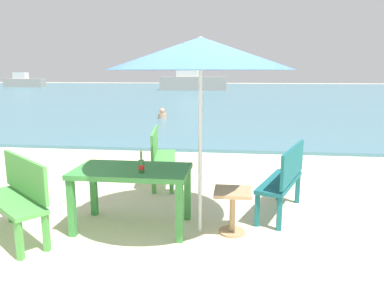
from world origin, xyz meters
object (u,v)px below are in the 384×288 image
Objects in this scene: picnic_table_green at (132,177)px; boat_fishing_trawler at (24,82)px; bench_green_left at (18,193)px; beer_bottle_amber at (141,165)px; side_table_wood at (232,205)px; swimmer_person at (162,114)px; patio_umbrella at (201,54)px; bench_green_right at (160,153)px; bench_teal_center at (285,176)px; boat_sailboat at (192,82)px.

picnic_table_green is 0.29× the size of boat_fishing_trawler.
boat_fishing_trawler is at bearing 120.94° from bench_green_left.
side_table_wood is at bearing 8.44° from beer_bottle_amber.
beer_bottle_amber reaches higher than swimmer_person.
bench_green_right is at bearing 115.01° from patio_umbrella.
beer_bottle_amber reaches higher than picnic_table_green.
bench_green_left reaches higher than side_table_wood.
boat_fishing_trawler is (-22.54, 27.73, 0.46)m from swimmer_person.
side_table_wood is 45.78m from boat_fishing_trawler.
side_table_wood is 0.47× the size of bench_green_left.
bench_green_left is (-3.15, -1.11, 0.00)m from bench_teal_center.
boat_sailboat is (-4.11, 32.75, -1.19)m from patio_umbrella.
boat_sailboat is (-2.04, 33.15, 0.39)m from bench_green_left.
beer_bottle_amber is at bearing 10.60° from bench_green_left.
picnic_table_green is at bearing -80.43° from swimmer_person.
bench_green_right reaches higher than swimmer_person.
boat_fishing_trawler reaches higher than bench_green_right.
beer_bottle_amber is at bearing -79.68° from swimmer_person.
swimmer_person is at bearing -50.89° from boat_fishing_trawler.
patio_umbrella is 1.98× the size of bench_green_left.
boat_sailboat reaches higher than bench_green_right.
swimmer_person is at bearing 92.68° from bench_green_left.
patio_umbrella is 45.59m from boat_fishing_trawler.
side_table_wood is 10.71m from swimmer_person.
patio_umbrella is at bearing -177.50° from side_table_wood.
beer_bottle_amber is 0.49× the size of side_table_wood.
bench_teal_center is (1.08, 0.71, -1.58)m from patio_umbrella.
boat_sailboat is 21.66m from boat_fishing_trawler.
patio_umbrella is 4.26× the size of side_table_wood.
beer_bottle_amber is 10.63m from swimmer_person.
bench_teal_center reaches higher than picnic_table_green.
bench_green_right is 0.19× the size of boat_sailboat.
boat_sailboat is at bearing 95.70° from picnic_table_green.
side_table_wood is at bearing -0.99° from picnic_table_green.
patio_umbrella reaches higher than swimmer_person.
swimmer_person is (-1.69, 8.40, -0.30)m from bench_green_right.
bench_green_right is (1.19, 2.30, 0.00)m from bench_green_left.
boat_sailboat is 1.36× the size of boat_fishing_trawler.
beer_bottle_amber is 0.06× the size of boat_fishing_trawler.
bench_green_left is at bearing -169.40° from beer_bottle_amber.
boat_sailboat reaches higher than boat_fishing_trawler.
swimmer_person is 35.73m from boat_fishing_trawler.
picnic_table_green is 1.13× the size of bench_green_right.
patio_umbrella is 5.61× the size of swimmer_person.
bench_green_right is at bearing -78.65° from swimmer_person.
side_table_wood is (1.06, 0.16, -0.50)m from beer_bottle_amber.
side_table_wood is 2.51m from bench_green_left.
picnic_table_green is at bearing -160.79° from bench_teal_center.
boat_fishing_trawler is (-24.44, 38.17, -0.15)m from beer_bottle_amber.
side_table_wood is 2.28m from bench_green_right.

